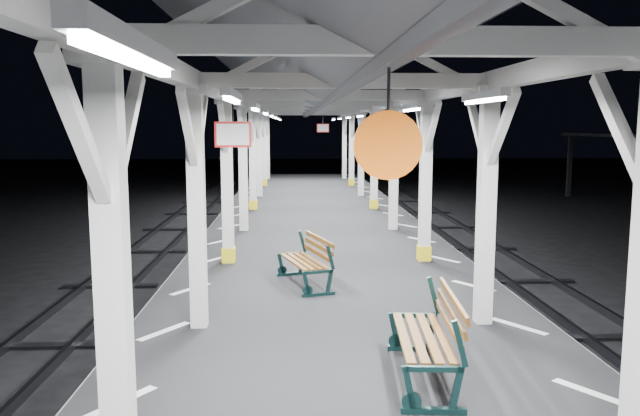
{
  "coord_description": "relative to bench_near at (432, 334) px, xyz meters",
  "views": [
    {
      "loc": [
        -0.68,
        -10.48,
        3.8
      ],
      "look_at": [
        -0.17,
        1.44,
        2.2
      ],
      "focal_mm": 35.0,
      "sensor_mm": 36.0,
      "label": 1
    }
  ],
  "objects": [
    {
      "name": "track_right",
      "position": [
        4.16,
        3.94,
        -1.43
      ],
      "size": [
        2.2,
        60.0,
        0.16
      ],
      "color": "#2D2D33",
      "rests_on": "ground"
    },
    {
      "name": "ground",
      "position": [
        -0.84,
        3.94,
        -1.51
      ],
      "size": [
        120.0,
        120.0,
        0.0
      ],
      "primitive_type": "plane",
      "color": "black",
      "rests_on": "ground"
    },
    {
      "name": "platform",
      "position": [
        -0.84,
        3.94,
        -1.01
      ],
      "size": [
        6.0,
        50.0,
        1.0
      ],
      "primitive_type": "cube",
      "color": "black",
      "rests_on": "ground"
    },
    {
      "name": "canopy",
      "position": [
        -0.84,
        3.92,
        3.04
      ],
      "size": [
        5.4,
        49.0,
        4.65
      ],
      "color": "silver",
      "rests_on": "platform"
    },
    {
      "name": "bench_mid",
      "position": [
        -1.25,
        4.16,
        -0.06
      ],
      "size": [
        1.0,
        1.67,
        0.85
      ],
      "rotation": [
        0.0,
        0.0,
        0.29
      ],
      "color": "#102A2A",
      "rests_on": "platform"
    },
    {
      "name": "hazard_stripes_right",
      "position": [
        1.61,
        3.94,
        -0.51
      ],
      "size": [
        1.0,
        48.0,
        0.01
      ],
      "primitive_type": "cube",
      "color": "silver",
      "rests_on": "platform"
    },
    {
      "name": "hazard_stripes_left",
      "position": [
        -3.29,
        3.94,
        -0.51
      ],
      "size": [
        1.0,
        48.0,
        0.01
      ],
      "primitive_type": "cube",
      "color": "silver",
      "rests_on": "platform"
    },
    {
      "name": "bench_near",
      "position": [
        0.0,
        0.0,
        0.0
      ],
      "size": [
        0.8,
        1.82,
        0.96
      ],
      "rotation": [
        0.0,
        0.0,
        -0.08
      ],
      "color": "#102A2A",
      "rests_on": "platform"
    },
    {
      "name": "track_left",
      "position": [
        -5.84,
        3.94,
        -1.43
      ],
      "size": [
        2.2,
        60.0,
        0.16
      ],
      "color": "#2D2D33",
      "rests_on": "ground"
    }
  ]
}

